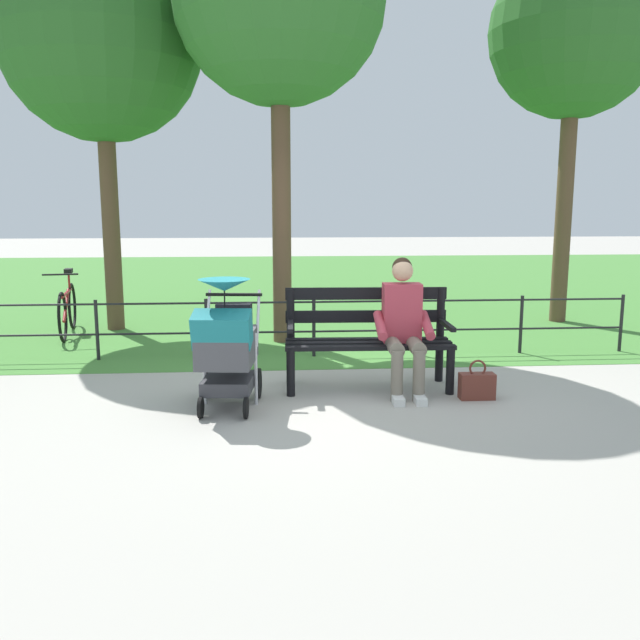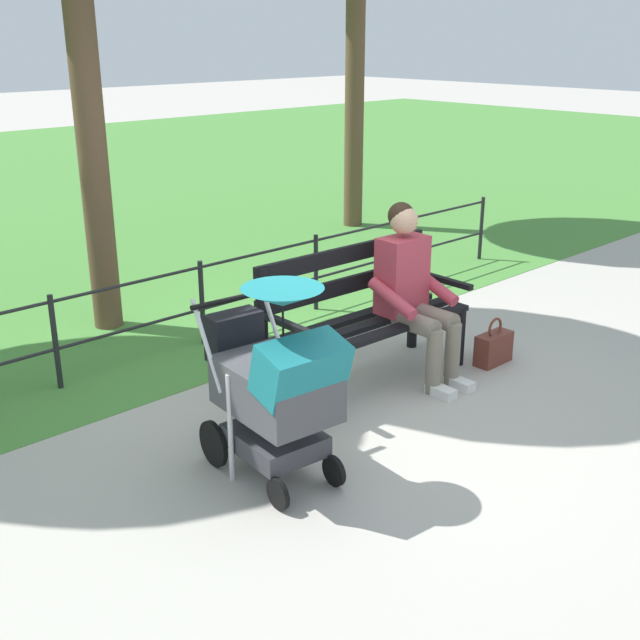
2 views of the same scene
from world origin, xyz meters
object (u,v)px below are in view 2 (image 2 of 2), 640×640
person_on_bench (413,288)px  handbag (494,348)px  stroller (276,381)px  park_bench (360,310)px

person_on_bench → handbag: person_on_bench is taller
stroller → handbag: bearing=-176.8°
handbag → stroller: bearing=3.2°
stroller → park_bench: bearing=-154.1°
person_on_bench → park_bench: bearing=-36.1°
park_bench → handbag: (-0.95, 0.51, -0.40)m
person_on_bench → stroller: person_on_bench is taller
park_bench → stroller: 1.47m
park_bench → person_on_bench: 0.41m
park_bench → person_on_bench: bearing=143.9°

